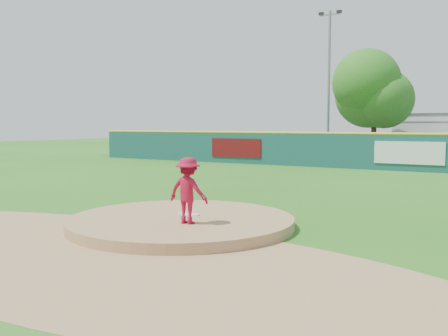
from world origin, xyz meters
The scene contains 11 objects.
ground centered at (0.00, 0.00, 0.00)m, with size 120.00×120.00×0.00m, color #286B19.
pitchers_mound centered at (0.00, 0.00, 0.00)m, with size 5.50×5.50×0.50m, color #9E774C.
pitching_rubber centered at (0.00, 0.30, 0.27)m, with size 0.60×0.15×0.04m, color white.
infield_dirt_arc centered at (0.00, -3.00, 0.01)m, with size 15.40×15.40×0.01m, color #9E774C.
parking_lot centered at (0.00, 27.00, 0.01)m, with size 44.00×16.00×0.02m, color #38383A.
pitcher centered at (0.62, -0.57, 1.01)m, with size 0.98×0.56×1.51m, color maroon.
fence_banners centered at (-3.57, 17.92, 1.00)m, with size 14.21×0.04×1.20m.
playground_slide centered at (-12.73, 24.21, 0.74)m, with size 0.94×2.66×1.47m.
outfield_fence centered at (0.00, 18.00, 1.09)m, with size 40.00×0.14×2.07m.
deciduous_tree centered at (-2.00, 25.00, 4.55)m, with size 5.60×5.60×7.36m.
light_pole_left centered at (-6.00, 27.00, 6.05)m, with size 1.75×0.25×11.00m.
Camera 1 is at (7.18, -9.71, 2.50)m, focal length 40.00 mm.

